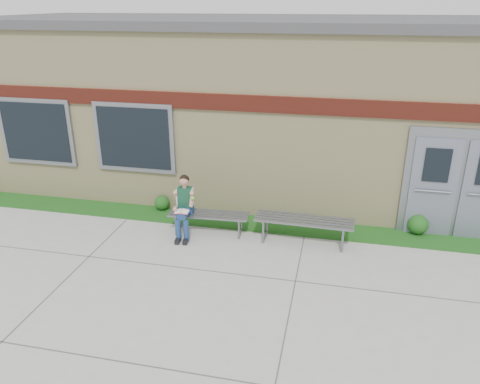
# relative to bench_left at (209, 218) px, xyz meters

# --- Properties ---
(ground) EXTENTS (80.00, 80.00, 0.00)m
(ground) POSITION_rel_bench_left_xyz_m (1.01, -2.00, -0.34)
(ground) COLOR #9E9E99
(ground) RESTS_ON ground
(grass_strip) EXTENTS (16.00, 0.80, 0.02)m
(grass_strip) POSITION_rel_bench_left_xyz_m (1.01, 0.60, -0.33)
(grass_strip) COLOR #124413
(grass_strip) RESTS_ON ground
(school_building) EXTENTS (16.20, 6.22, 4.20)m
(school_building) POSITION_rel_bench_left_xyz_m (1.01, 3.99, 1.76)
(school_building) COLOR beige
(school_building) RESTS_ON ground
(bench_left) EXTENTS (1.71, 0.57, 0.44)m
(bench_left) POSITION_rel_bench_left_xyz_m (0.00, 0.00, 0.00)
(bench_left) COLOR slate
(bench_left) RESTS_ON ground
(bench_right) EXTENTS (1.99, 0.60, 0.51)m
(bench_right) POSITION_rel_bench_left_xyz_m (2.00, 0.00, 0.06)
(bench_right) COLOR slate
(bench_right) RESTS_ON ground
(girl) EXTENTS (0.48, 0.78, 1.29)m
(girl) POSITION_rel_bench_left_xyz_m (-0.47, -0.19, 0.34)
(girl) COLOR navy
(girl) RESTS_ON ground
(shrub_mid) EXTENTS (0.34, 0.34, 0.34)m
(shrub_mid) POSITION_rel_bench_left_xyz_m (-1.39, 0.85, -0.15)
(shrub_mid) COLOR #124413
(shrub_mid) RESTS_ON grass_strip
(shrub_east) EXTENTS (0.42, 0.42, 0.42)m
(shrub_east) POSITION_rel_bench_left_xyz_m (4.33, 0.85, -0.11)
(shrub_east) COLOR #124413
(shrub_east) RESTS_ON grass_strip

